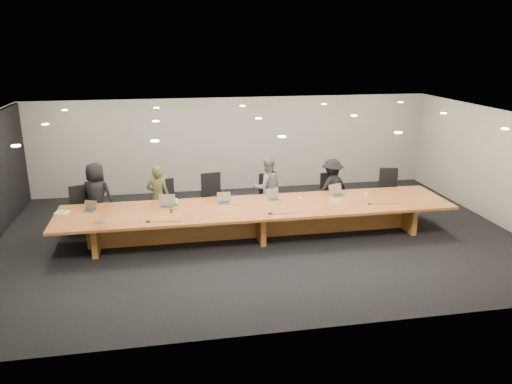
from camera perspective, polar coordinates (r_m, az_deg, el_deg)
ground at (r=11.71m, az=0.27°, el=-5.11°), size 12.00×12.00×0.00m
back_wall at (r=15.10m, az=-2.58°, el=5.47°), size 12.00×0.02×2.80m
conference_table at (r=11.53m, az=0.27°, el=-2.71°), size 9.00×1.80×0.75m
chair_far_left at (r=12.60m, az=-19.24°, el=-1.82°), size 0.72×0.72×1.10m
chair_left at (r=12.59m, az=-9.96°, el=-1.09°), size 0.72×0.72×1.11m
chair_mid_left at (r=12.64m, az=-4.84°, el=-0.59°), size 0.72×0.72×1.21m
chair_mid_right at (r=12.71m, az=1.45°, el=-0.55°), size 0.68×0.68×1.16m
chair_right at (r=13.10m, az=8.48°, el=-0.30°), size 0.63×0.63×1.11m
chair_far_right at (r=13.74m, az=15.03°, el=0.21°), size 0.69×0.69×1.16m
person_a at (r=12.55m, az=-17.75°, el=-0.45°), size 0.92×0.74×1.64m
person_b at (r=12.35m, az=-11.12°, el=-0.50°), size 0.62×0.47×1.52m
person_c at (r=12.68m, az=1.30°, el=0.52°), size 0.86×0.70×1.63m
person_d at (r=13.08m, az=8.65°, el=0.54°), size 1.09×0.82×1.49m
laptop_a at (r=11.67m, az=-18.64°, el=-1.58°), size 0.36×0.32×0.23m
laptop_b at (r=11.49m, az=-10.17°, el=-1.08°), size 0.39×0.30×0.29m
laptop_c at (r=11.64m, az=-3.65°, el=-0.71°), size 0.32×0.24×0.25m
laptop_d at (r=11.85m, az=2.09°, el=-0.41°), size 0.33×0.27×0.23m
laptop_e at (r=12.31m, az=9.43°, el=0.18°), size 0.43×0.37×0.29m
water_bottle at (r=11.31m, az=-9.09°, el=-1.41°), size 0.09×0.09×0.25m
amber_mug at (r=11.16m, az=-9.65°, el=-2.10°), size 0.10×0.10×0.10m
paper_cup_near at (r=11.91m, az=5.03°, el=-0.76°), size 0.09×0.09×0.08m
paper_cup_far at (r=12.42m, az=12.43°, el=-0.31°), size 0.09×0.09×0.10m
notepad at (r=11.83m, az=-21.26°, el=-2.16°), size 0.33×0.29×0.02m
lime_gadget at (r=11.80m, az=-21.25°, el=-2.09°), size 0.17×0.12×0.02m
av_box at (r=10.94m, az=-17.37°, el=-3.27°), size 0.20×0.16×0.03m
mic_left at (r=10.70m, az=-12.21°, el=-3.28°), size 0.15×0.15×0.03m
mic_center at (r=10.95m, az=1.64°, el=-2.44°), size 0.13×0.13×0.03m
mic_right at (r=11.88m, az=12.85°, el=-1.30°), size 0.12×0.12×0.03m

